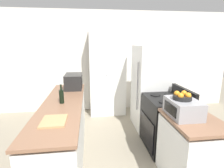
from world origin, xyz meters
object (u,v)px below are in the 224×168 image
at_px(wine_bottle, 62,96).
at_px(fruit_bowl, 182,96).
at_px(refrigerator, 152,88).
at_px(toaster_oven, 183,108).
at_px(stove, 165,123).
at_px(pantry_cabinet, 107,73).
at_px(microwave, 74,81).

xyz_separation_m(wine_bottle, fruit_bowl, (1.55, -0.68, 0.14)).
height_order(refrigerator, fruit_bowl, refrigerator).
bearing_deg(toaster_oven, wine_bottle, 156.22).
height_order(refrigerator, wine_bottle, refrigerator).
bearing_deg(refrigerator, wine_bottle, -154.10).
distance_m(stove, wine_bottle, 1.78).
xyz_separation_m(pantry_cabinet, wine_bottle, (-0.87, -1.72, -0.03)).
height_order(microwave, toaster_oven, microwave).
bearing_deg(stove, toaster_oven, -99.83).
relative_size(refrigerator, toaster_oven, 3.91).
bearing_deg(microwave, refrigerator, -1.78).
height_order(refrigerator, toaster_oven, refrigerator).
relative_size(stove, fruit_bowl, 4.67).
bearing_deg(toaster_oven, pantry_cabinet, 106.12).
bearing_deg(pantry_cabinet, toaster_oven, -73.88).
bearing_deg(pantry_cabinet, microwave, -132.72).
height_order(stove, wine_bottle, wine_bottle).
relative_size(refrigerator, fruit_bowl, 7.68).
bearing_deg(pantry_cabinet, wine_bottle, -116.91).
relative_size(pantry_cabinet, stove, 1.97).
xyz_separation_m(pantry_cabinet, toaster_oven, (0.70, -2.41, -0.04)).
height_order(pantry_cabinet, fruit_bowl, pantry_cabinet).
height_order(stove, toaster_oven, toaster_oven).
xyz_separation_m(microwave, fruit_bowl, (1.44, -1.57, 0.11)).
bearing_deg(pantry_cabinet, fruit_bowl, -74.13).
height_order(refrigerator, microwave, refrigerator).
bearing_deg(pantry_cabinet, stove, -64.15).
bearing_deg(refrigerator, toaster_oven, -96.32).
relative_size(refrigerator, microwave, 3.26).
relative_size(wine_bottle, fruit_bowl, 1.29).
height_order(stove, microwave, microwave).
distance_m(stove, fruit_bowl, 1.00).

